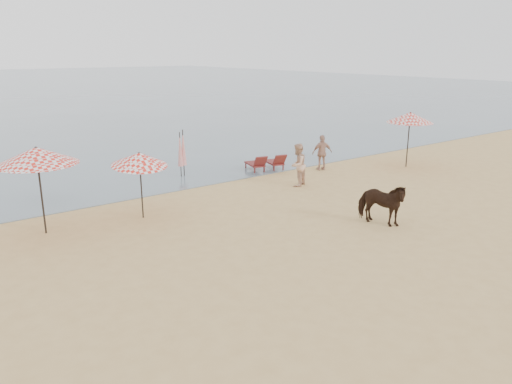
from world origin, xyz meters
TOP-DOWN VIEW (x-y plane):
  - ground at (0.00, 0.00)m, footprint 120.00×120.00m
  - lounger_cluster_right at (4.85, 10.65)m, footprint 1.82×1.78m
  - umbrella_open_left_a at (-5.44, 8.30)m, footprint 2.32×2.32m
  - umbrella_open_left_b at (-2.48, 7.88)m, footprint 1.78×1.81m
  - umbrella_open_right at (10.59, 7.27)m, footprint 2.11×2.11m
  - umbrella_closed_left at (1.34, 11.97)m, footprint 0.25×0.25m
  - umbrella_closed_right at (1.18, 11.96)m, footprint 0.24×0.24m
  - cow at (3.18, 2.74)m, footprint 1.20×1.80m
  - beachgoer_right_a at (4.22, 7.80)m, footprint 1.03×0.93m
  - beachgoer_right_b at (6.96, 9.21)m, footprint 1.02×0.72m

SIDE VIEW (x-z plane):
  - ground at x=0.00m, z-range 0.00..0.00m
  - lounger_cluster_right at x=4.85m, z-range 0.11..0.65m
  - cow at x=3.18m, z-range 0.00..1.39m
  - beachgoer_right_b at x=6.96m, z-range 0.00..1.61m
  - beachgoer_right_a at x=4.22m, z-range 0.00..1.73m
  - umbrella_closed_right at x=1.18m, z-range 0.23..2.18m
  - umbrella_closed_left at x=1.34m, z-range 0.24..2.28m
  - umbrella_open_left_b at x=-2.48m, z-range 0.83..3.09m
  - umbrella_open_right at x=10.59m, z-range 1.03..3.61m
  - umbrella_open_left_a at x=-5.44m, z-range 1.05..3.70m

